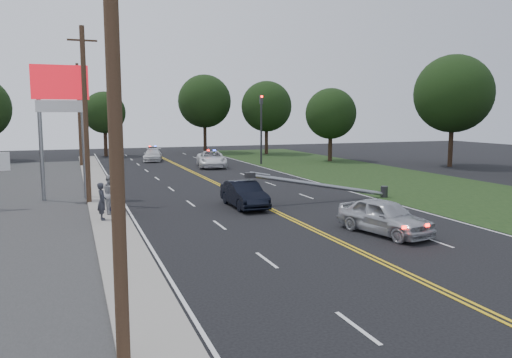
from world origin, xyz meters
name	(u,v)px	position (x,y,z in m)	size (l,w,h in m)	color
ground	(331,238)	(0.00, 0.00, 0.00)	(120.00, 120.00, 0.00)	black
sidewalk	(106,208)	(-8.40, 10.00, 0.06)	(1.80, 70.00, 0.12)	gray
grass_verge	(433,188)	(13.50, 10.00, 0.01)	(12.00, 80.00, 0.01)	black
centerline_yellow	(251,200)	(0.00, 10.00, 0.01)	(0.36, 80.00, 0.00)	gold
pylon_sign	(61,99)	(-10.50, 14.00, 6.00)	(3.20, 0.35, 8.00)	gray
traffic_signal	(261,123)	(8.30, 30.00, 4.21)	(0.28, 0.41, 7.05)	#2D2D30
fallen_streetlight	(329,186)	(4.19, 8.00, 0.92)	(9.36, 0.44, 1.91)	#2D2D30
utility_pole_near	(115,117)	(-9.20, -8.00, 5.08)	(1.60, 0.28, 10.00)	#382619
utility_pole_mid	(85,115)	(-9.20, 12.00, 5.08)	(1.60, 0.28, 10.00)	#382619
utility_pole_far	(79,115)	(-9.20, 34.00, 5.08)	(1.60, 0.28, 10.00)	#382619
tree_6	(104,113)	(-6.12, 45.58, 5.32)	(5.06, 5.06, 7.86)	black
tree_7	(205,101)	(6.68, 46.74, 6.80)	(6.97, 6.97, 10.30)	black
tree_8	(266,106)	(13.66, 42.14, 6.10)	(6.47, 6.47, 9.34)	black
tree_9	(331,114)	(16.66, 30.61, 5.18)	(5.53, 5.53, 7.96)	black
tree_13	(453,94)	(24.85, 21.24, 7.08)	(7.50, 7.50, 10.84)	black
crashed_sedan	(244,194)	(-1.14, 7.89, 0.72)	(1.53, 4.39, 1.45)	black
waiting_sedan	(385,216)	(2.52, -0.09, 0.76)	(1.80, 4.47, 1.52)	#ADB0B6
emergency_a	(211,159)	(2.72, 28.96, 0.78)	(2.60, 5.65, 1.57)	white
emergency_b	(153,155)	(-1.70, 37.23, 0.67)	(1.87, 4.61, 1.34)	silver
bystander_a	(102,201)	(-8.77, 6.55, 1.02)	(0.66, 0.43, 1.80)	#2A2B33
bystander_b	(111,194)	(-8.24, 8.04, 1.11)	(0.96, 0.75, 1.98)	#A3A3A8
bystander_c	(111,197)	(-8.21, 8.43, 0.91)	(1.02, 0.58, 1.57)	#181739
bystander_d	(114,193)	(-8.05, 8.72, 1.07)	(1.12, 0.46, 1.90)	#61544D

